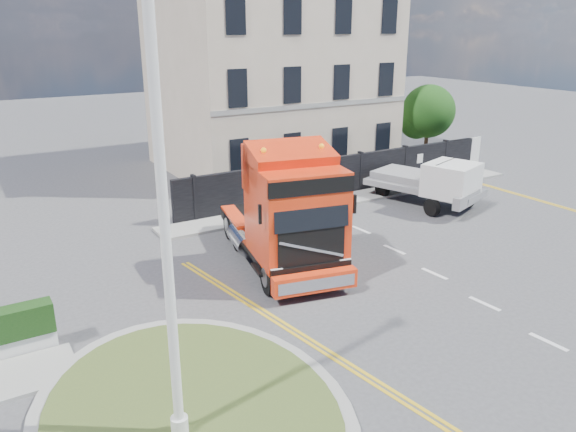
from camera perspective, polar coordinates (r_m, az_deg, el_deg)
ground at (r=18.50m, az=7.27°, el=-7.38°), size 120.00×120.00×0.00m
traffic_island at (r=13.21m, az=-9.77°, el=-18.93°), size 6.80×6.80×0.17m
hoarding_fence at (r=28.65m, az=6.58°, el=4.27°), size 18.80×0.25×2.00m
georgian_building at (r=33.79m, az=-1.88°, el=14.79°), size 12.30×10.30×12.80m
tree at (r=35.63m, az=13.81°, el=10.06°), size 3.20×3.20×4.80m
pavement_far at (r=27.89m, az=6.73°, el=1.86°), size 20.00×1.60×0.12m
truck at (r=19.06m, az=0.08°, el=-0.04°), size 4.16×7.70×4.37m
flatbed_pickup at (r=26.88m, az=15.21°, el=3.26°), size 3.78×5.94×2.27m
lamppost_island at (r=10.31m, az=-12.42°, el=-1.01°), size 0.28×0.56×9.00m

